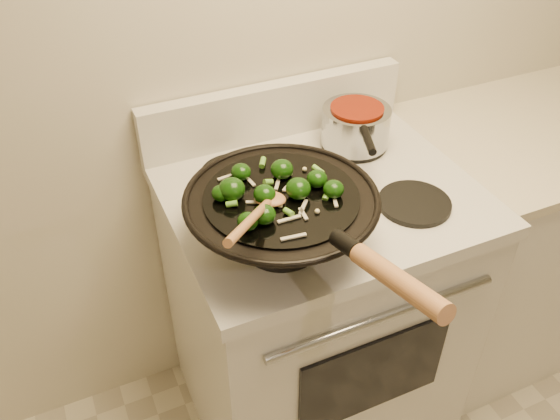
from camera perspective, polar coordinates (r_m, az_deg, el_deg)
name	(u,v)px	position (r m, az deg, el deg)	size (l,w,h in m)	color
stove	(315,309)	(1.82, 3.35, -9.46)	(0.78, 0.67, 1.08)	silver
counter_unit	(524,233)	(2.26, 22.41, -2.08)	(0.88, 0.62, 0.91)	white
wok	(283,218)	(1.29, 0.25, -0.74)	(0.43, 0.71, 0.25)	black
stirfry	(271,189)	(1.25, -0.84, 1.99)	(0.27, 0.27, 0.05)	black
wooden_spoon	(259,210)	(1.15, -1.99, -0.03)	(0.22, 0.27, 0.13)	#A06A3F
saucepan	(356,125)	(1.66, 7.31, 8.08)	(0.19, 0.29, 0.11)	#979A9F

